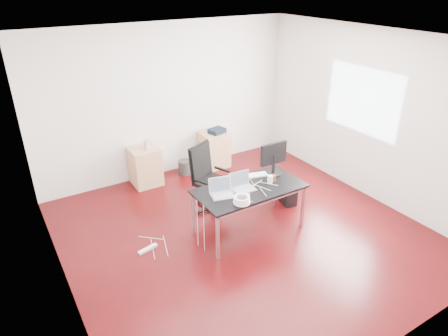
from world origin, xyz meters
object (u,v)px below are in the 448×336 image
desk (249,191)px  office_chair (208,175)px  filing_cabinet_right (214,150)px  pc_tower (286,190)px  filing_cabinet_left (145,166)px

desk → office_chair: (-0.19, 0.88, -0.07)m
filing_cabinet_right → pc_tower: filing_cabinet_right is taller
office_chair → pc_tower: (1.22, -0.51, -0.39)m
pc_tower → filing_cabinet_right: bearing=110.5°
office_chair → filing_cabinet_left: 1.47m
office_chair → desk: bearing=-101.1°
desk → filing_cabinet_right: bearing=72.5°
office_chair → filing_cabinet_left: office_chair is taller
pc_tower → desk: bearing=-150.0°
office_chair → pc_tower: office_chair is taller
office_chair → filing_cabinet_right: 1.63m
filing_cabinet_left → office_chair: bearing=-67.2°
desk → pc_tower: bearing=19.6°
filing_cabinet_left → pc_tower: (1.79, -1.85, -0.13)m
office_chair → filing_cabinet_left: (-0.56, 1.34, -0.26)m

